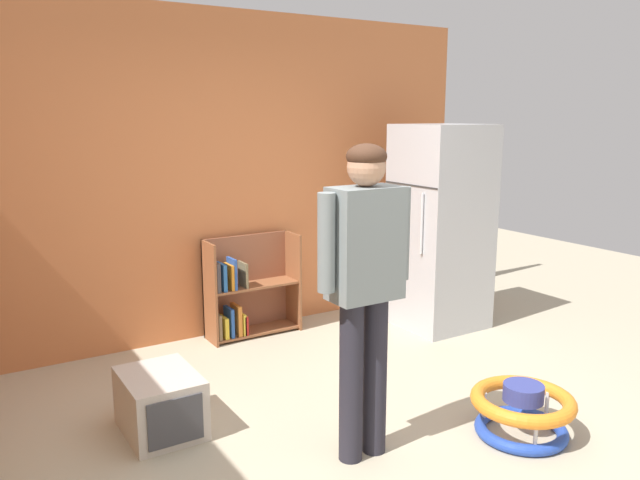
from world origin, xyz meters
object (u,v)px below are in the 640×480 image
(standing_person, at_px, (365,275))
(bookshelf, at_px, (245,293))
(pet_carrier, at_px, (160,403))
(baby_walker, at_px, (522,410))
(refrigerator, at_px, (440,227))

(standing_person, bearing_deg, bookshelf, 82.57)
(standing_person, relative_size, pet_carrier, 3.12)
(standing_person, bearing_deg, pet_carrier, 135.72)
(standing_person, height_order, baby_walker, standing_person)
(baby_walker, bearing_deg, pet_carrier, 146.88)
(standing_person, xyz_separation_m, baby_walker, (0.92, -0.32, -0.88))
(baby_walker, relative_size, pet_carrier, 1.09)
(refrigerator, height_order, baby_walker, refrigerator)
(baby_walker, bearing_deg, refrigerator, 62.00)
(bookshelf, bearing_deg, standing_person, -97.43)
(baby_walker, height_order, pet_carrier, pet_carrier)
(standing_person, bearing_deg, baby_walker, -19.18)
(standing_person, relative_size, baby_walker, 2.85)
(refrigerator, xyz_separation_m, pet_carrier, (-2.73, -0.60, -0.71))
(bookshelf, height_order, pet_carrier, bookshelf)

